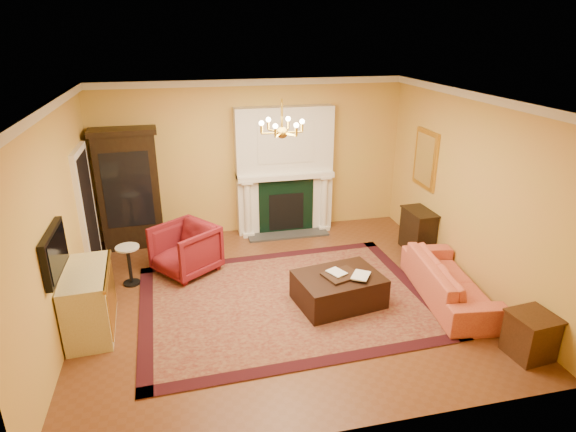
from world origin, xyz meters
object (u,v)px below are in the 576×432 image
object	(u,v)px
pedestal_table	(129,263)
coral_sofa	(451,275)
wingback_armchair	(185,247)
commode	(89,301)
console_table	(418,231)
china_cabinet	(130,192)
end_table	(530,336)
leather_ottoman	(338,289)

from	to	relation	value
pedestal_table	coral_sofa	distance (m)	5.01
wingback_armchair	commode	distance (m)	1.93
coral_sofa	console_table	distance (m)	1.72
china_cabinet	commode	bearing A→B (deg)	-101.43
china_cabinet	pedestal_table	distance (m)	1.71
china_cabinet	pedestal_table	xyz separation A→B (m)	(0.03, -1.57, -0.68)
pedestal_table	console_table	world-z (taller)	console_table
end_table	leather_ottoman	distance (m)	2.59
end_table	console_table	bearing A→B (deg)	88.91
commode	end_table	world-z (taller)	commode
end_table	pedestal_table	bearing A→B (deg)	149.09
pedestal_table	end_table	bearing A→B (deg)	-30.91
coral_sofa	end_table	world-z (taller)	coral_sofa
wingback_armchair	end_table	distance (m)	5.25
china_cabinet	coral_sofa	xyz separation A→B (m)	(4.79, -3.12, -0.66)
pedestal_table	coral_sofa	world-z (taller)	coral_sofa
console_table	wingback_armchair	bearing A→B (deg)	176.88
console_table	commode	bearing A→B (deg)	-168.45
pedestal_table	commode	world-z (taller)	commode
wingback_armchair	end_table	bearing A→B (deg)	15.18
china_cabinet	wingback_armchair	distance (m)	1.74
china_cabinet	commode	world-z (taller)	china_cabinet
wingback_armchair	console_table	xyz separation A→B (m)	(4.20, -0.08, -0.08)
commode	console_table	distance (m)	5.67
pedestal_table	end_table	xyz separation A→B (m)	(5.03, -3.01, -0.11)
console_table	china_cabinet	bearing A→B (deg)	162.37
china_cabinet	coral_sofa	distance (m)	5.75
pedestal_table	leather_ottoman	size ratio (longest dim) A/B	0.54
leather_ottoman	pedestal_table	bearing A→B (deg)	147.37
commode	coral_sofa	world-z (taller)	commode
china_cabinet	coral_sofa	world-z (taller)	china_cabinet
china_cabinet	end_table	distance (m)	6.87
china_cabinet	leather_ottoman	world-z (taller)	china_cabinet
coral_sofa	leather_ottoman	world-z (taller)	coral_sofa
commode	console_table	xyz separation A→B (m)	(5.51, 1.33, -0.07)
leather_ottoman	end_table	bearing A→B (deg)	-50.88
pedestal_table	end_table	world-z (taller)	pedestal_table
china_cabinet	coral_sofa	bearing A→B (deg)	-36.40
china_cabinet	end_table	world-z (taller)	china_cabinet
pedestal_table	coral_sofa	xyz separation A→B (m)	(4.76, -1.55, 0.02)
wingback_armchair	commode	size ratio (longest dim) A/B	0.77
china_cabinet	wingback_armchair	size ratio (longest dim) A/B	2.31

